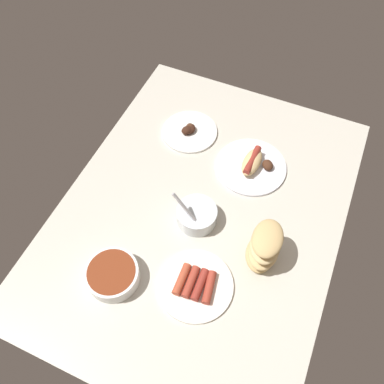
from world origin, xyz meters
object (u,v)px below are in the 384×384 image
object	(u,v)px
plate_sausages	(195,285)
bowl_coleslaw	(196,215)
plate_grilled_meat	(189,131)
plate_hotdog_assembled	(252,165)
bread_stack	(264,247)
bowl_chili	(112,274)

from	to	relation	value
plate_sausages	bowl_coleslaw	xyz separation A→B (cm)	(-20.71, -8.61, 2.20)
bowl_coleslaw	plate_sausages	bearing A→B (deg)	22.58
plate_grilled_meat	plate_hotdog_assembled	bearing A→B (deg)	77.24
bowl_coleslaw	plate_grilled_meat	xyz separation A→B (cm)	(-33.40, -17.10, -2.38)
plate_hotdog_assembled	bread_stack	bearing A→B (deg)	23.64
plate_sausages	bowl_coleslaw	world-z (taller)	bowl_coleslaw
plate_sausages	plate_grilled_meat	bearing A→B (deg)	-154.59
bread_stack	plate_hotdog_assembled	distance (cm)	34.73
plate_sausages	bowl_chili	size ratio (longest dim) A/B	1.43
plate_sausages	plate_hotdog_assembled	bearing A→B (deg)	178.63
bread_stack	bowl_chili	bearing A→B (deg)	-57.78
plate_grilled_meat	bowl_coleslaw	bearing A→B (deg)	27.11
plate_sausages	bowl_chili	bearing A→B (deg)	-72.20
bowl_chili	plate_grilled_meat	xyz separation A→B (cm)	(-61.63, -2.30, -2.00)
bowl_coleslaw	plate_grilled_meat	bearing A→B (deg)	-152.89
plate_sausages	bread_stack	distance (cm)	23.14
bread_stack	bowl_coleslaw	xyz separation A→B (cm)	(-4.09, -23.51, -3.92)
bowl_chili	bowl_coleslaw	distance (cm)	31.88
plate_grilled_meat	plate_hotdog_assembled	distance (cm)	27.55
bowl_chili	plate_hotdog_assembled	world-z (taller)	plate_hotdog_assembled
bread_stack	bowl_chili	world-z (taller)	bread_stack
plate_sausages	plate_grilled_meat	world-z (taller)	plate_grilled_meat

